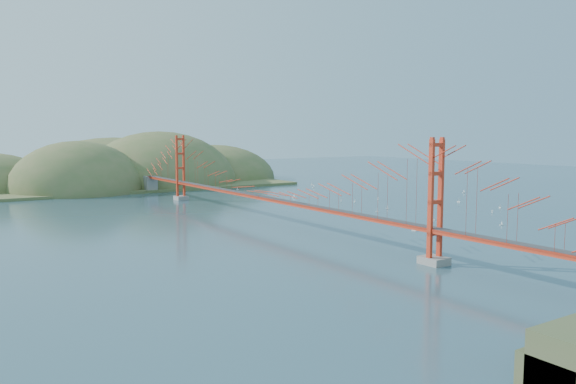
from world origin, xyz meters
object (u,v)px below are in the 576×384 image
bridge (265,170)px  sailboat_2 (432,218)px  sailboat_1 (377,211)px  sailboat_0 (433,219)px

bridge → sailboat_2: size_ratio=137.80×
sailboat_2 → sailboat_1: bearing=100.7°
bridge → sailboat_1: bridge is taller
sailboat_0 → sailboat_1: size_ratio=1.15×
sailboat_2 → sailboat_1: sailboat_2 is taller
bridge → sailboat_2: bearing=-28.2°
sailboat_2 → sailboat_0: size_ratio=0.98×
sailboat_1 → sailboat_0: bearing=-84.1°
sailboat_2 → bridge: bearing=151.8°
sailboat_0 → sailboat_1: sailboat_0 is taller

